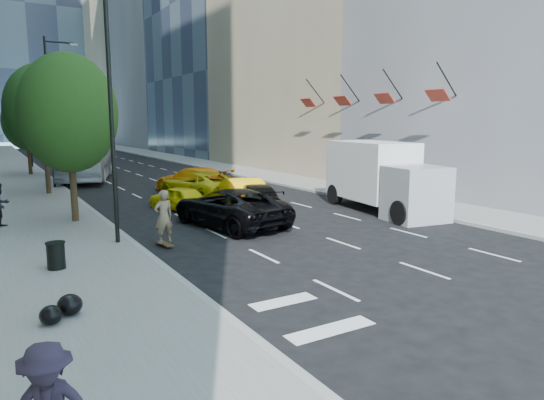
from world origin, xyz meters
TOP-DOWN VIEW (x-y plane):
  - ground at (0.00, 0.00)m, footprint 160.00×160.00m
  - sidewalk_left at (-9.00, 30.00)m, footprint 6.00×120.00m
  - sidewalk_right at (10.00, 30.00)m, footprint 4.00×120.00m
  - tower_right_far at (22.00, 98.00)m, footprint 20.00×24.00m
  - lamp_near at (-6.32, 4.00)m, footprint 2.13×0.22m
  - lamp_far at (-6.32, 22.00)m, footprint 2.13×0.22m
  - tree_near at (-7.20, 9.00)m, footprint 4.20×4.20m
  - tree_mid at (-7.20, 19.00)m, footprint 4.50×4.50m
  - tree_far at (-7.20, 32.00)m, footprint 3.90×3.90m
  - traffic_signal at (-6.40, 40.00)m, footprint 2.48×0.53m
  - facade_flags at (10.64, 10.00)m, footprint 1.85×13.30m
  - skateboarder at (-5.03, 3.00)m, footprint 0.78×0.57m
  - black_sedan_lincoln at (-1.36, 5.00)m, footprint 3.82×6.51m
  - black_sedan_mercedes at (1.20, 7.15)m, footprint 3.77×5.60m
  - taxi_a at (-1.91, 10.02)m, footprint 2.53×4.03m
  - taxi_b at (1.20, 9.00)m, footprint 2.47×5.23m
  - taxi_c at (0.50, 13.00)m, footprint 3.94×6.33m
  - taxi_d at (1.20, 15.85)m, footprint 4.46×6.10m
  - city_bus at (-3.20, 27.55)m, footprint 6.72×13.41m
  - box_truck at (7.03, 4.33)m, footprint 3.77×7.76m
  - pedestrian_a at (-10.15, 9.20)m, footprint 1.19×1.18m
  - trash_can at (-8.91, 1.58)m, footprint 0.53×0.53m
  - garbage_bags at (-9.30, -2.62)m, footprint 0.98×0.95m

SIDE VIEW (x-z plane):
  - ground at x=0.00m, z-range 0.00..0.00m
  - sidewalk_left at x=-9.00m, z-range 0.00..0.15m
  - sidewalk_right at x=10.00m, z-range 0.00..0.15m
  - garbage_bags at x=-9.30m, z-range 0.14..0.62m
  - trash_can at x=-8.91m, z-range 0.15..0.95m
  - taxi_a at x=-1.91m, z-range 0.00..1.28m
  - black_sedan_mercedes at x=1.20m, z-range 0.00..1.51m
  - taxi_c at x=0.50m, z-range 0.00..1.63m
  - taxi_d at x=1.20m, z-range 0.00..1.64m
  - taxi_b at x=1.20m, z-range 0.00..1.65m
  - black_sedan_lincoln at x=-1.36m, z-range 0.00..1.70m
  - skateboarder at x=-5.03m, z-range 0.00..2.00m
  - pedestrian_a at x=-10.15m, z-range 0.15..2.09m
  - box_truck at x=7.03m, z-range 0.03..3.59m
  - city_bus at x=-3.20m, z-range 0.00..3.65m
  - traffic_signal at x=-6.40m, z-range 1.63..6.83m
  - tree_far at x=-7.20m, z-range 1.16..8.09m
  - tree_near at x=-7.20m, z-range 1.24..8.70m
  - tree_mid at x=-7.20m, z-range 1.32..9.31m
  - lamp_near at x=-6.32m, z-range 0.81..10.81m
  - lamp_far at x=-6.32m, z-range 0.81..10.81m
  - facade_flags at x=10.64m, z-range 5.16..7.21m
  - tower_right_far at x=22.00m, z-range 0.00..50.00m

